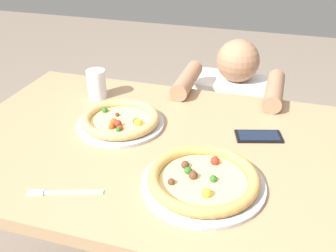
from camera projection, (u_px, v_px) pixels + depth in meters
The scene contains 7 objects.
dining_table at pixel (163, 170), 1.30m from camera, with size 1.37×0.88×0.75m.
pizza_near at pixel (203, 180), 1.05m from camera, with size 0.34×0.34×0.04m.
pizza_far at pixel (121, 121), 1.34m from camera, with size 0.30×0.30×0.04m.
water_cup_clear at pixel (97, 83), 1.52m from camera, with size 0.07×0.07×0.11m.
fork at pixel (61, 192), 1.03m from camera, with size 0.20×0.08×0.00m.
cell_phone at pixel (259, 136), 1.28m from camera, with size 0.16×0.11×0.01m.
diner_seated at pixel (230, 137), 1.94m from camera, with size 0.42×0.53×0.90m.
Camera 1 is at (0.32, -1.00, 1.42)m, focal length 41.44 mm.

